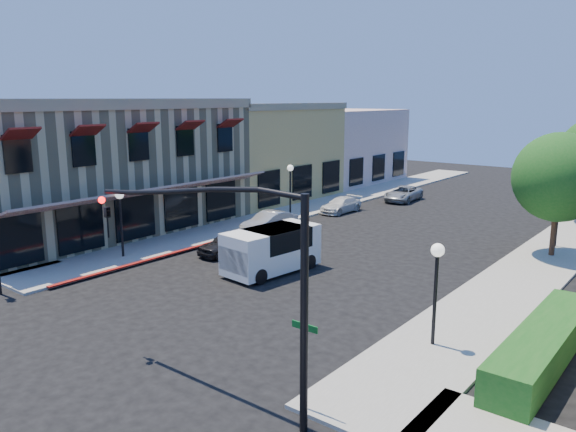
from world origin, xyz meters
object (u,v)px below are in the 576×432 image
Objects in this scene: lamppost_right_near at (437,268)px; lamppost_left_far at (290,177)px; street_tree_a at (559,177)px; lamppost_left_near at (120,207)px; parked_car_a at (229,243)px; white_van at (271,247)px; parked_car_c at (341,205)px; signal_mast_arm at (238,258)px; parked_car_b at (269,222)px; parked_car_d at (403,194)px; lamppost_right_far at (559,199)px; street_name_sign at (305,352)px.

lamppost_left_far is at bearing 140.53° from lamppost_right_near.
lamppost_left_near is (-17.30, -14.00, -1.46)m from street_tree_a.
parked_car_a is (3.70, 4.00, -2.13)m from lamppost_left_near.
lamppost_right_near is at bearing -17.26° from white_van.
street_tree_a is 1.82× the size of lamppost_right_near.
street_tree_a is at bearing 38.98° from lamppost_left_near.
parked_car_a is at bearing -81.41° from parked_car_c.
signal_mast_arm is at bearing -98.17° from street_tree_a.
parked_car_a is at bearing 163.26° from lamppost_right_near.
lamppost_left_far is 0.96× the size of parked_car_c.
street_tree_a is at bearing 42.22° from parked_car_a.
white_van reaches higher than parked_car_a.
parked_car_d is at bearing 87.96° from parked_car_b.
street_tree_a is 14.08m from lamppost_right_near.
lamppost_left_near is 1.00× the size of lamppost_right_far.
lamppost_left_far is (-17.30, 0.00, -1.46)m from street_tree_a.
lamppost_right_near is at bearing -91.23° from street_tree_a.
street_tree_a is at bearing -8.86° from parked_car_c.
lamppost_right_near reaches higher than white_van.
lamppost_left_near is 5.85m from parked_car_a.
parked_car_a reaches higher than parked_car_c.
street_tree_a reaches higher than parked_car_c.
street_name_sign is 26.62m from parked_car_c.
street_tree_a is 1.83× the size of parked_car_a.
white_van is (7.49, -11.05, -1.51)m from lamppost_left_far.
parked_car_a is at bearing -69.70° from lamppost_left_far.
parked_car_d is at bearing 100.22° from white_van.
parked_car_b is at bearing 148.58° from lamppost_right_near.
street_tree_a reaches higher than lamppost_left_near.
street_tree_a is at bearing 86.24° from street_name_sign.
street_name_sign is at bearing -32.66° from parked_car_a.
street_name_sign is 0.50× the size of white_van.
lamppost_left_near is 17.29m from parked_car_c.
parked_car_b is at bearing -161.50° from street_tree_a.
lamppost_left_far is 4.37m from parked_car_c.
street_name_sign is at bearing -43.89° from parked_car_b.
lamppost_right_far is 15.67m from parked_car_d.
signal_mast_arm is 15.82m from lamppost_left_near.
parked_car_c is at bearing -105.66° from parked_car_d.
lamppost_right_far is 14.90m from parked_car_c.
lamppost_left_far reaches higher than parked_car_c.
street_tree_a reaches higher than white_van.
parked_car_a reaches higher than parked_car_d.
lamppost_left_near is at bearing 180.00° from lamppost_right_near.
lamppost_right_near is (1.00, 5.80, 1.04)m from street_name_sign.
parked_car_a is (-10.66, 10.50, -3.48)m from signal_mast_arm.
parked_car_b is 8.02m from parked_car_c.
lamppost_left_near is at bearing -141.02° from street_tree_a.
lamppost_left_far reaches higher than parked_car_a.
white_van is (-6.86, 9.46, -2.87)m from signal_mast_arm.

